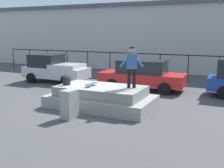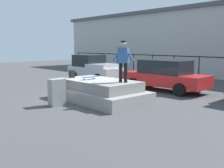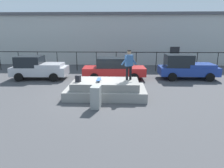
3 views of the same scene
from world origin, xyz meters
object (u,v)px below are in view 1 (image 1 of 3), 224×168
(backpack, at_px, (66,81))
(car_red_sedan_mid, at_px, (142,75))
(utility_box, at_px, (70,104))
(skateboard, at_px, (91,84))
(car_silver_pickup_near, at_px, (54,68))
(skateboarder, at_px, (132,65))

(backpack, distance_m, car_red_sedan_mid, 5.06)
(backpack, xyz_separation_m, utility_box, (1.15, -1.51, -0.56))
(skateboard, bearing_deg, car_silver_pickup_near, 140.21)
(car_silver_pickup_near, bearing_deg, skateboard, -39.79)
(backpack, xyz_separation_m, car_red_sedan_mid, (1.83, 4.71, -0.26))
(skateboarder, xyz_separation_m, backpack, (-2.80, -0.63, -0.79))
(skateboarder, height_order, car_red_sedan_mid, skateboarder)
(utility_box, bearing_deg, car_silver_pickup_near, 135.83)
(skateboard, height_order, backpack, backpack)
(skateboarder, distance_m, car_silver_pickup_near, 7.96)
(skateboarder, height_order, car_silver_pickup_near, skateboarder)
(car_red_sedan_mid, bearing_deg, utility_box, -96.24)
(skateboard, relative_size, utility_box, 0.75)
(skateboarder, bearing_deg, skateboard, -166.52)
(skateboarder, relative_size, backpack, 4.67)
(skateboarder, xyz_separation_m, car_red_sedan_mid, (-0.97, 4.08, -1.05))
(skateboarder, bearing_deg, utility_box, -127.65)
(skateboard, height_order, utility_box, utility_box)
(car_red_sedan_mid, xyz_separation_m, utility_box, (-0.68, -6.21, -0.30))
(skateboard, bearing_deg, skateboarder, 13.48)
(car_silver_pickup_near, xyz_separation_m, car_red_sedan_mid, (5.89, 0.17, -0.04))
(backpack, bearing_deg, car_red_sedan_mid, 83.39)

